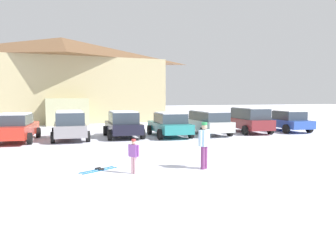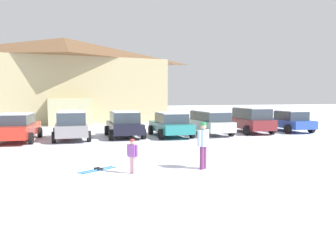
# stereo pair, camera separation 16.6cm
# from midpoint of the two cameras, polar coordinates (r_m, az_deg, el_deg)

# --- Properties ---
(ground) EXTENTS (160.00, 160.00, 0.00)m
(ground) POSITION_cam_midpoint_polar(r_m,az_deg,el_deg) (8.66, 17.54, -12.35)
(ground) COLOR silver
(ski_lodge) EXTENTS (20.32, 11.85, 8.57)m
(ski_lodge) POSITION_cam_midpoint_polar(r_m,az_deg,el_deg) (35.74, -18.02, 7.76)
(ski_lodge) COLOR tan
(ski_lodge) RESTS_ON ground
(parked_red_sedan) EXTENTS (2.55, 4.95, 1.62)m
(parked_red_sedan) POSITION_cam_midpoint_polar(r_m,az_deg,el_deg) (20.60, -25.30, -0.17)
(parked_red_sedan) COLOR red
(parked_red_sedan) RESTS_ON ground
(parked_grey_wagon) EXTENTS (2.13, 4.15, 1.72)m
(parked_grey_wagon) POSITION_cam_midpoint_polar(r_m,az_deg,el_deg) (20.23, -16.96, 0.27)
(parked_grey_wagon) COLOR gray
(parked_grey_wagon) RESTS_ON ground
(parked_black_sedan) EXTENTS (2.27, 4.15, 1.65)m
(parked_black_sedan) POSITION_cam_midpoint_polar(r_m,az_deg,el_deg) (20.74, -8.04, 0.32)
(parked_black_sedan) COLOR black
(parked_black_sedan) RESTS_ON ground
(parked_teal_hatchback) EXTENTS (2.30, 4.35, 1.55)m
(parked_teal_hatchback) POSITION_cam_midpoint_polar(r_m,az_deg,el_deg) (20.94, 0.06, 0.31)
(parked_teal_hatchback) COLOR teal
(parked_teal_hatchback) RESTS_ON ground
(parked_silver_wagon) EXTENTS (2.19, 4.58, 1.61)m
(parked_silver_wagon) POSITION_cam_midpoint_polar(r_m,az_deg,el_deg) (22.25, 6.76, 0.77)
(parked_silver_wagon) COLOR #B7BFBB
(parked_silver_wagon) RESTS_ON ground
(parked_maroon_van) EXTENTS (2.36, 4.24, 1.79)m
(parked_maroon_van) POSITION_cam_midpoint_polar(r_m,az_deg,el_deg) (23.82, 13.80, 1.13)
(parked_maroon_van) COLOR maroon
(parked_maroon_van) RESTS_ON ground
(parked_blue_hatchback) EXTENTS (2.32, 4.20, 1.55)m
(parked_blue_hatchback) POSITION_cam_midpoint_polar(r_m,az_deg,el_deg) (25.55, 19.97, 0.87)
(parked_blue_hatchback) COLOR #2949A0
(parked_blue_hatchback) RESTS_ON ground
(skier_adult_in_blue_parka) EXTENTS (0.52, 0.43, 1.67)m
(skier_adult_in_blue_parka) POSITION_cam_midpoint_polar(r_m,az_deg,el_deg) (11.64, 5.92, -2.90)
(skier_adult_in_blue_parka) COLOR #6C3062
(skier_adult_in_blue_parka) RESTS_ON ground
(skier_child_in_purple_jacket) EXTENTS (0.32, 0.34, 1.16)m
(skier_child_in_purple_jacket) POSITION_cam_midpoint_polar(r_m,az_deg,el_deg) (10.98, -6.41, -4.90)
(skier_child_in_purple_jacket) COLOR beige
(skier_child_in_purple_jacket) RESTS_ON ground
(pair_of_skis) EXTENTS (1.38, 0.97, 0.08)m
(pair_of_skis) POSITION_cam_midpoint_polar(r_m,az_deg,el_deg) (11.78, -12.38, -7.45)
(pair_of_skis) COLOR #196AAF
(pair_of_skis) RESTS_ON ground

